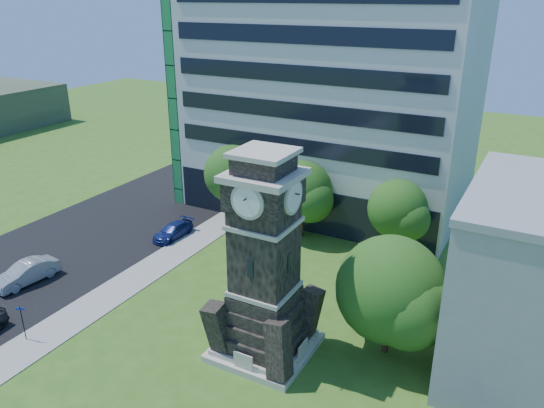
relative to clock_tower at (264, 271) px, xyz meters
The scene contains 13 objects.
ground 6.39m from the clock_tower, 146.32° to the right, with size 160.00×160.00×0.00m, color #355E1A.
sidewalk 13.88m from the clock_tower, 166.50° to the left, with size 3.00×70.00×0.06m, color gray.
street 21.86m from the clock_tower, behind, with size 14.00×80.00×0.02m, color black.
clock_tower is the anchor object (origin of this frame).
office_tall 26.21m from the clock_tower, 104.57° to the left, with size 26.20×15.11×28.60m.
car_street_mid 19.64m from the clock_tower, behind, with size 1.63×4.68×1.54m, color #9B9EA2.
car_street_north 18.18m from the clock_tower, 145.94° to the left, with size 1.69×4.16×1.21m, color navy.
park_bench 4.86m from the clock_tower, 103.39° to the right, with size 1.60×0.43×0.83m.
street_sign 15.07m from the clock_tower, 155.45° to the right, with size 0.56×0.06×2.34m.
tree_nw 19.58m from the clock_tower, 127.40° to the left, with size 5.74×5.22×7.13m.
tree_nc 16.26m from the clock_tower, 107.72° to the left, with size 5.64×5.13×6.71m.
tree_ne 15.61m from the clock_tower, 77.74° to the left, with size 5.06×4.60×6.48m.
tree_east 7.24m from the clock_tower, 27.24° to the left, with size 6.79×6.17×7.27m.
Camera 1 is at (15.70, -20.58, 19.62)m, focal length 35.00 mm.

